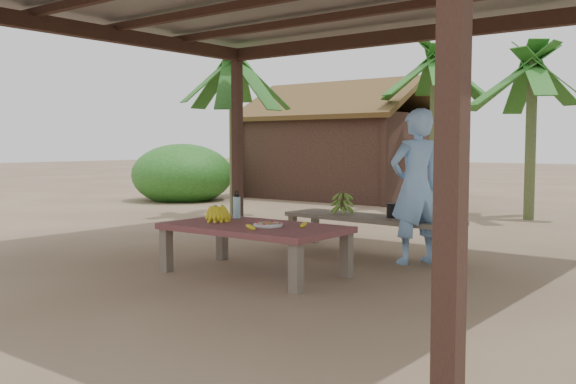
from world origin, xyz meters
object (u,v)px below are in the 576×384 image
Objects in this scene: plate at (268,225)px; woman at (416,187)px; water_flask at (237,207)px; bench at (371,221)px; ripe_banana_bunch at (216,213)px; cooking_pot at (395,211)px; work_table at (254,231)px.

woman is (0.79, 1.55, 0.33)m from plate.
plate is 0.95× the size of water_flask.
water_flask reaches higher than bench.
ripe_banana_bunch is 2.15m from cooking_pot.
work_table is 6.00× the size of water_flask.
water_flask reaches higher than ripe_banana_bunch.
plate is at bearing -101.65° from cooking_pot.
bench is 1.69m from water_flask.
ripe_banana_bunch reaches higher than cooking_pot.
cooking_pot reaches higher than work_table.
cooking_pot reaches higher than plate.
cooking_pot is at bearing 12.10° from bench.
woman reaches higher than bench.
work_table is at bearing 3.57° from ripe_banana_bunch.
ripe_banana_bunch is (-0.50, -0.03, 0.16)m from work_table.
woman is (1.50, 1.56, 0.25)m from ripe_banana_bunch.
bench is 7.38× the size of ripe_banana_bunch.
cooking_pot is 0.11× the size of woman.
water_flask is at bearing -21.61° from woman.
plate is 1.77m from woman.
ripe_banana_bunch is (-0.80, -1.81, 0.20)m from bench.
work_table is 6.03× the size of ripe_banana_bunch.
cooking_pot is (0.58, 1.83, 0.09)m from work_table.
woman is (1.00, 1.53, 0.41)m from work_table.
plate is at bearing -25.54° from water_flask.
work_table is 1.08× the size of woman.
water_flask is at bearing 154.46° from plate.
bench is 0.87m from woman.
cooking_pot is at bearing 71.08° from work_table.
plate is 0.17× the size of woman.
woman is (0.70, -0.25, 0.45)m from bench.
woman is at bearing -16.76° from bench.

